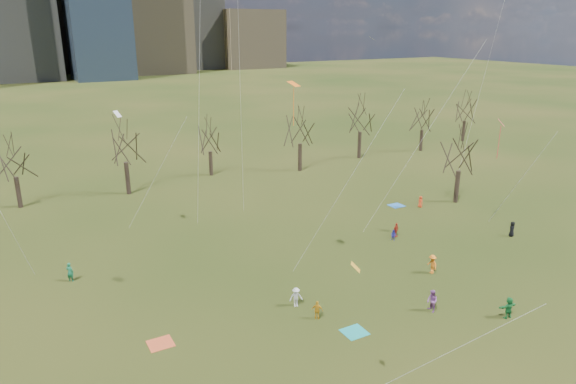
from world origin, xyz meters
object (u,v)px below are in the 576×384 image
blanket_navy (396,206)px  blanket_crimson (161,344)px  person_4 (317,310)px  blanket_teal (354,332)px

blanket_navy → blanket_crimson: same height
blanket_crimson → person_4: (10.54, -2.44, 0.69)m
blanket_teal → blanket_navy: bearing=43.6°
blanket_crimson → blanket_navy: bearing=23.4°
blanket_teal → person_4: size_ratio=1.14×
blanket_navy → blanket_crimson: size_ratio=1.00×
blanket_teal → blanket_crimson: same height
blanket_teal → blanket_navy: same height
blanket_navy → blanket_crimson: (-31.50, -13.60, 0.00)m
blanket_crimson → person_4: size_ratio=1.14×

